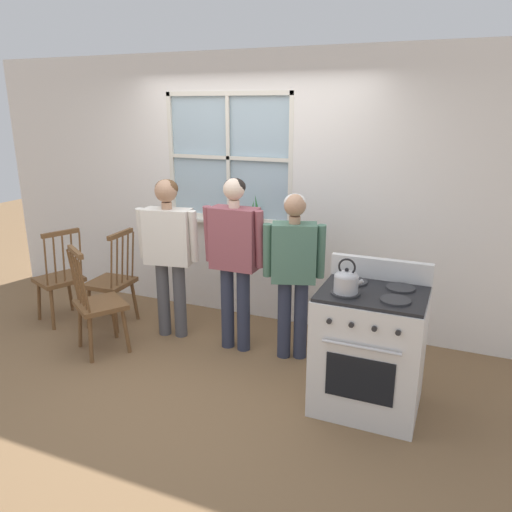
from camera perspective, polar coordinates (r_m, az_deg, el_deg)
The scene contains 11 objects.
ground_plane at distance 4.38m, azimuth -7.63°, elevation -13.33°, with size 16.00×16.00×0.00m, color brown.
wall_back at distance 5.10m, azimuth 0.02°, elevation 7.06°, with size 6.40×0.16×2.70m.
chair_by_window at distance 5.57m, azimuth -21.50°, elevation -2.53°, with size 0.53×0.54×1.00m.
chair_near_wall at distance 4.76m, azimuth -17.61°, elevation -5.34°, with size 0.57×0.56×1.00m.
chair_center_cluster at distance 5.30m, azimuth -16.12°, elevation -2.95°, with size 0.42×0.44×1.00m.
person_elderly_left at distance 4.77m, azimuth -9.95°, elevation 1.49°, with size 0.61×0.28×1.54m.
person_teen_center at distance 4.43m, azimuth -2.46°, elevation 0.71°, with size 0.57×0.22×1.59m.
person_adult_right at distance 4.30m, azimuth 4.33°, elevation -0.84°, with size 0.54×0.32×1.49m.
stove at distance 3.82m, azimuth 12.81°, elevation -10.29°, with size 0.76×0.68×1.08m.
kettle at distance 3.52m, azimuth 10.28°, elevation -2.79°, with size 0.21×0.17×0.25m.
potted_plant at distance 5.05m, azimuth -0.22°, elevation 4.57°, with size 0.16×0.16×0.30m.
Camera 1 is at (1.98, -3.23, 2.19)m, focal length 35.00 mm.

